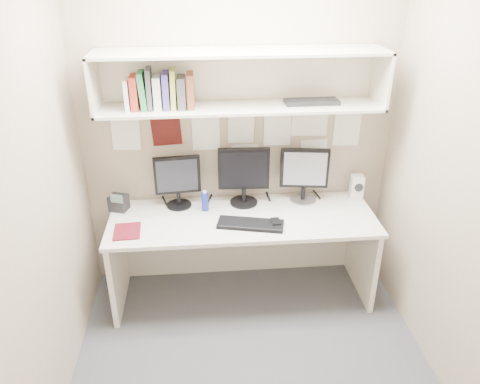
{
  "coord_description": "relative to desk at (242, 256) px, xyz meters",
  "views": [
    {
      "loc": [
        -0.29,
        -2.4,
        2.49
      ],
      "look_at": [
        -0.05,
        0.35,
        1.09
      ],
      "focal_mm": 35.0,
      "sensor_mm": 36.0,
      "label": 1
    }
  ],
  "objects": [
    {
      "name": "floor",
      "position": [
        0.0,
        -0.65,
        -0.37
      ],
      "size": [
        2.4,
        2.0,
        0.01
      ],
      "primitive_type": "cube",
      "color": "#424347",
      "rests_on": "ground"
    },
    {
      "name": "wall_back",
      "position": [
        0.0,
        0.35,
        0.93
      ],
      "size": [
        2.4,
        0.02,
        2.6
      ],
      "primitive_type": "cube",
      "color": "tan",
      "rests_on": "ground"
    },
    {
      "name": "wall_front",
      "position": [
        0.0,
        -1.65,
        0.93
      ],
      "size": [
        2.4,
        0.02,
        2.6
      ],
      "primitive_type": "cube",
      "color": "tan",
      "rests_on": "ground"
    },
    {
      "name": "wall_left",
      "position": [
        -1.2,
        -0.65,
        0.93
      ],
      "size": [
        0.02,
        2.0,
        2.6
      ],
      "primitive_type": "cube",
      "color": "tan",
      "rests_on": "ground"
    },
    {
      "name": "wall_right",
      "position": [
        1.2,
        -0.65,
        0.93
      ],
      "size": [
        0.02,
        2.0,
        2.6
      ],
      "primitive_type": "cube",
      "color": "tan",
      "rests_on": "ground"
    },
    {
      "name": "desk",
      "position": [
        0.0,
        0.0,
        0.0
      ],
      "size": [
        2.0,
        0.7,
        0.73
      ],
      "color": "beige",
      "rests_on": "floor"
    },
    {
      "name": "overhead_hutch",
      "position": [
        0.0,
        0.21,
        1.35
      ],
      "size": [
        2.0,
        0.38,
        0.4
      ],
      "color": "beige",
      "rests_on": "wall_back"
    },
    {
      "name": "pinned_papers",
      "position": [
        0.0,
        0.34,
        0.88
      ],
      "size": [
        1.92,
        0.01,
        0.48
      ],
      "primitive_type": null,
      "color": "white",
      "rests_on": "wall_back"
    },
    {
      "name": "monitor_left",
      "position": [
        -0.48,
        0.22,
        0.59
      ],
      "size": [
        0.36,
        0.19,
        0.41
      ],
      "rotation": [
        0.0,
        0.0,
        0.1
      ],
      "color": "black",
      "rests_on": "desk"
    },
    {
      "name": "monitor_center",
      "position": [
        0.03,
        0.22,
        0.62
      ],
      "size": [
        0.4,
        0.22,
        0.46
      ],
      "rotation": [
        0.0,
        0.0,
        -0.05
      ],
      "color": "black",
      "rests_on": "desk"
    },
    {
      "name": "monitor_right",
      "position": [
        0.5,
        0.22,
        0.61
      ],
      "size": [
        0.38,
        0.21,
        0.44
      ],
      "rotation": [
        0.0,
        0.0,
        -0.14
      ],
      "color": "#A5A5AA",
      "rests_on": "desk"
    },
    {
      "name": "keyboard",
      "position": [
        0.04,
        -0.14,
        0.38
      ],
      "size": [
        0.5,
        0.27,
        0.02
      ],
      "primitive_type": "cube",
      "rotation": [
        0.0,
        0.0,
        -0.23
      ],
      "color": "black",
      "rests_on": "desk"
    },
    {
      "name": "mouse",
      "position": [
        0.23,
        -0.14,
        0.38
      ],
      "size": [
        0.07,
        0.11,
        0.03
      ],
      "primitive_type": "cube",
      "rotation": [
        0.0,
        0.0,
        0.02
      ],
      "color": "black",
      "rests_on": "desk"
    },
    {
      "name": "speaker",
      "position": [
        0.94,
        0.22,
        0.46
      ],
      "size": [
        0.11,
        0.11,
        0.2
      ],
      "rotation": [
        0.0,
        0.0,
        -0.11
      ],
      "color": "silver",
      "rests_on": "desk"
    },
    {
      "name": "blue_bottle",
      "position": [
        -0.28,
        0.12,
        0.44
      ],
      "size": [
        0.05,
        0.05,
        0.16
      ],
      "color": "navy",
      "rests_on": "desk"
    },
    {
      "name": "maroon_notebook",
      "position": [
        -0.84,
        -0.15,
        0.37
      ],
      "size": [
        0.2,
        0.24,
        0.01
      ],
      "primitive_type": "cube",
      "rotation": [
        0.0,
        0.0,
        0.06
      ],
      "color": "#5A0F1B",
      "rests_on": "desk"
    },
    {
      "name": "desk_phone",
      "position": [
        -0.94,
        0.19,
        0.43
      ],
      "size": [
        0.16,
        0.15,
        0.16
      ],
      "rotation": [
        0.0,
        0.0,
        -0.34
      ],
      "color": "black",
      "rests_on": "desk"
    },
    {
      "name": "book_stack",
      "position": [
        -0.56,
        0.15,
        1.29
      ],
      "size": [
        0.46,
        0.17,
        0.28
      ],
      "color": "white",
      "rests_on": "overhead_hutch"
    },
    {
      "name": "hutch_tray",
      "position": [
        0.51,
        0.17,
        1.19
      ],
      "size": [
        0.39,
        0.15,
        0.03
      ],
      "primitive_type": "cube",
      "rotation": [
        0.0,
        0.0,
        0.02
      ],
      "color": "black",
      "rests_on": "overhead_hutch"
    }
  ]
}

